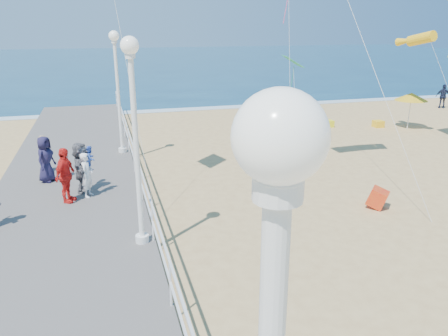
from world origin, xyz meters
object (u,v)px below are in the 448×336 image
object	(u,v)px
lamp_post_mid	(135,123)
beach_walker_a	(264,112)
beach_chair_left	(378,124)
box_kite	(377,200)
spectator_4	(46,159)
spectator_6	(45,153)
spectator_5	(81,167)
lamp_post_far	(117,80)
beach_umbrella	(411,97)
toddler_held	(90,158)
woman_holding_toddler	(87,175)
beach_walker_b	(443,96)
beach_walker_c	(295,121)
beach_chair_right	(328,124)
spectator_3	(65,175)

from	to	relation	value
lamp_post_mid	beach_walker_a	distance (m)	16.14
beach_chair_left	box_kite	bearing A→B (deg)	-124.51
spectator_4	spectator_6	world-z (taller)	spectator_4
spectator_5	box_kite	xyz separation A→B (m)	(9.60, -3.27, -0.98)
lamp_post_mid	box_kite	world-z (taller)	lamp_post_mid
lamp_post_far	beach_umbrella	distance (m)	17.06
spectator_4	spectator_5	size ratio (longest dim) A/B	0.97
toddler_held	box_kite	size ratio (longest dim) A/B	1.46
lamp_post_mid	woman_holding_toddler	size ratio (longest dim) A/B	3.47
toddler_held	spectator_4	xyz separation A→B (m)	(-1.64, 1.84, -0.43)
lamp_post_far	spectator_5	world-z (taller)	lamp_post_far
lamp_post_mid	beach_walker_b	world-z (taller)	lamp_post_mid
spectator_6	lamp_post_far	bearing A→B (deg)	-59.50
lamp_post_far	spectator_6	xyz separation A→B (m)	(-3.04, -1.98, -2.52)
beach_walker_c	beach_chair_right	xyz separation A→B (m)	(2.94, 1.53, -0.65)
beach_umbrella	lamp_post_mid	bearing A→B (deg)	-146.92
spectator_5	beach_umbrella	size ratio (longest dim) A/B	0.83
lamp_post_far	spectator_6	bearing A→B (deg)	-146.90
lamp_post_far	spectator_3	xyz separation A→B (m)	(-2.07, -5.52, -2.34)
spectator_6	beach_walker_b	distance (m)	28.19
spectator_5	beach_chair_right	distance (m)	16.38
spectator_6	beach_walker_a	world-z (taller)	beach_walker_a
box_kite	beach_chair_right	bearing A→B (deg)	22.35
beach_umbrella	beach_walker_a	bearing A→B (deg)	163.64
spectator_5	beach_walker_b	distance (m)	27.84
spectator_3	spectator_6	xyz separation A→B (m)	(-0.97, 3.54, -0.18)
beach_chair_left	lamp_post_far	bearing A→B (deg)	-169.78
lamp_post_far	beach_walker_c	distance (m)	10.15
spectator_5	beach_walker_c	bearing A→B (deg)	-49.69
lamp_post_far	beach_walker_c	bearing A→B (deg)	12.56
toddler_held	beach_walker_c	world-z (taller)	toddler_held
lamp_post_far	woman_holding_toddler	world-z (taller)	lamp_post_far
woman_holding_toddler	beach_walker_c	xyz separation A→B (m)	(10.94, 7.33, -0.31)
beach_walker_b	beach_chair_left	distance (m)	9.34
lamp_post_far	spectator_6	size ratio (longest dim) A/B	3.61
beach_chair_left	spectator_6	bearing A→B (deg)	-165.52
spectator_3	beach_umbrella	size ratio (longest dim) A/B	0.86
spectator_6	beach_chair_right	world-z (taller)	spectator_6
woman_holding_toddler	beach_walker_a	xyz separation A→B (m)	(9.97, 9.62, -0.20)
spectator_3	toddler_held	bearing A→B (deg)	-35.08
box_kite	beach_chair_right	world-z (taller)	box_kite
spectator_4	beach_walker_a	bearing A→B (deg)	-27.31
woman_holding_toddler	beach_chair_left	bearing A→B (deg)	-42.37
lamp_post_mid	spectator_4	world-z (taller)	lamp_post_mid
spectator_6	beach_walker_b	bearing A→B (deg)	-74.09
lamp_post_mid	spectator_5	distance (m)	5.20
beach_walker_a	beach_umbrella	world-z (taller)	beach_umbrella
spectator_4	beach_walker_c	xyz separation A→B (m)	(12.42, 5.34, -0.40)
toddler_held	spectator_3	world-z (taller)	spectator_3
spectator_3	beach_chair_left	distance (m)	19.34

